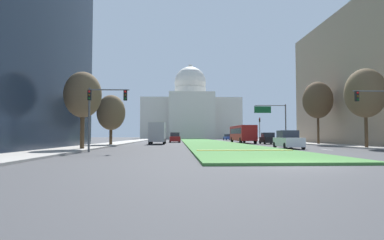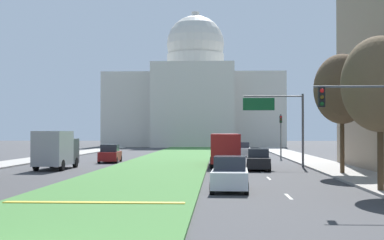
# 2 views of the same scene
# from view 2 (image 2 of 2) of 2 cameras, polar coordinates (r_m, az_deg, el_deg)

# --- Properties ---
(ground_plane) EXTENTS (260.00, 260.00, 0.00)m
(ground_plane) POSITION_cam_2_polar(r_m,az_deg,el_deg) (71.07, -1.56, -3.73)
(ground_plane) COLOR #3D3D3F
(grass_median) EXTENTS (8.53, 104.93, 0.14)m
(grass_median) POSITION_cam_2_polar(r_m,az_deg,el_deg) (65.26, -1.94, -3.89)
(grass_median) COLOR #427A38
(grass_median) RESTS_ON ground_plane
(median_curb_nose) EXTENTS (7.67, 0.50, 0.04)m
(median_curb_nose) POSITION_cam_2_polar(r_m,az_deg,el_deg) (24.53, -9.77, -8.14)
(median_curb_nose) COLOR gold
(median_curb_nose) RESTS_ON grass_median
(lane_dashes_right) EXTENTS (0.16, 61.56, 0.01)m
(lane_dashes_right) POSITION_cam_2_polar(r_m,az_deg,el_deg) (57.68, 6.05, -4.30)
(lane_dashes_right) COLOR silver
(lane_dashes_right) RESTS_ON ground_plane
(sidewalk_left) EXTENTS (4.00, 104.93, 0.15)m
(sidewalk_left) POSITION_cam_2_polar(r_m,az_deg,el_deg) (62.58, -16.22, -3.95)
(sidewalk_left) COLOR #9E9991
(sidewalk_left) RESTS_ON ground_plane
(sidewalk_right) EXTENTS (4.00, 104.93, 0.15)m
(sidewalk_right) POSITION_cam_2_polar(r_m,az_deg,el_deg) (60.02, 12.04, -4.10)
(sidewalk_right) COLOR #9E9991
(sidewalk_right) RESTS_ON ground_plane
(capitol_building) EXTENTS (38.20, 29.75, 30.50)m
(capitol_building) POSITION_cam_2_polar(r_m,az_deg,el_deg) (128.52, 0.33, 1.89)
(capitol_building) COLOR beige
(capitol_building) RESTS_ON ground_plane
(traffic_light_near_right) EXTENTS (3.34, 0.35, 5.20)m
(traffic_light_near_right) POSITION_cam_2_polar(r_m,az_deg,el_deg) (25.14, 17.42, 0.36)
(traffic_light_near_right) COLOR #515456
(traffic_light_near_right) RESTS_ON ground_plane
(traffic_light_far_right) EXTENTS (0.28, 0.35, 5.20)m
(traffic_light_far_right) POSITION_cam_2_polar(r_m,az_deg,el_deg) (66.94, 8.89, -1.03)
(traffic_light_far_right) COLOR #515456
(traffic_light_far_right) RESTS_ON ground_plane
(overhead_guide_sign) EXTENTS (5.38, 0.20, 6.50)m
(overhead_guide_sign) POSITION_cam_2_polar(r_m,az_deg,el_deg) (50.93, 8.83, 0.51)
(overhead_guide_sign) COLOR #515456
(overhead_guide_sign) RESTS_ON ground_plane
(street_tree_right_near) EXTENTS (3.96, 3.96, 8.07)m
(street_tree_right_near) POSITION_cam_2_polar(r_m,az_deg,el_deg) (30.78, 18.31, 3.41)
(street_tree_right_near) COLOR #4C3823
(street_tree_right_near) RESTS_ON ground_plane
(street_tree_right_mid) EXTENTS (4.10, 4.10, 8.84)m
(street_tree_right_mid) POSITION_cam_2_polar(r_m,az_deg,el_deg) (43.03, 14.78, 3.00)
(street_tree_right_mid) COLOR #4C3823
(street_tree_right_mid) RESTS_ON ground_plane
(sedan_lead_stopped) EXTENTS (2.09, 4.63, 1.84)m
(sedan_lead_stopped) POSITION_cam_2_polar(r_m,az_deg,el_deg) (30.39, 3.81, -5.50)
(sedan_lead_stopped) COLOR silver
(sedan_lead_stopped) RESTS_ON ground_plane
(sedan_midblock) EXTENTS (2.14, 4.33, 1.75)m
(sedan_midblock) POSITION_cam_2_polar(r_m,az_deg,el_deg) (46.74, 6.67, -4.03)
(sedan_midblock) COLOR black
(sedan_midblock) RESTS_ON ground_plane
(sedan_distant) EXTENTS (2.16, 4.71, 1.85)m
(sedan_distant) POSITION_cam_2_polar(r_m,az_deg,el_deg) (58.82, -8.20, -3.40)
(sedan_distant) COLOR maroon
(sedan_distant) RESTS_ON ground_plane
(sedan_far_horizon) EXTENTS (2.16, 4.21, 1.84)m
(sedan_far_horizon) POSITION_cam_2_polar(r_m,az_deg,el_deg) (72.48, 5.10, -3.00)
(sedan_far_horizon) COLOR #BCBCC1
(sedan_far_horizon) RESTS_ON ground_plane
(sedan_very_far) EXTENTS (2.09, 4.41, 1.63)m
(sedan_very_far) POSITION_cam_2_polar(r_m,az_deg,el_deg) (83.75, 4.77, -2.82)
(sedan_very_far) COLOR navy
(sedan_very_far) RESTS_ON ground_plane
(box_truck_delivery) EXTENTS (2.40, 6.40, 3.20)m
(box_truck_delivery) POSITION_cam_2_polar(r_m,az_deg,el_deg) (48.93, -13.47, -2.87)
(box_truck_delivery) COLOR #4C5156
(box_truck_delivery) RESTS_ON ground_plane
(city_bus) EXTENTS (2.62, 11.00, 2.95)m
(city_bus) POSITION_cam_2_polar(r_m,az_deg,el_deg) (52.77, 3.32, -2.68)
(city_bus) COLOR #B21E1E
(city_bus) RESTS_ON ground_plane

